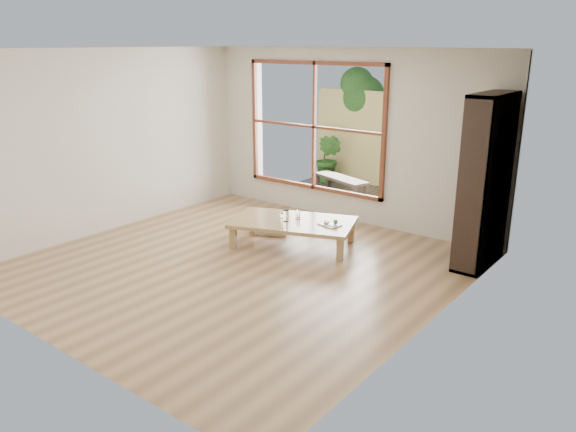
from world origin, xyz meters
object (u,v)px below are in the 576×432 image
low_table (293,224)px  garden_bench (341,181)px  bookshelf (485,182)px  food_tray (331,224)px

low_table → garden_bench: bearing=87.1°
bookshelf → garden_bench: 3.47m
garden_bench → bookshelf: bearing=-8.0°
low_table → bookshelf: (2.23, 0.90, 0.75)m
low_table → garden_bench: (-0.79, 2.43, 0.02)m
low_table → food_tray: (0.52, 0.14, 0.06)m
food_tray → garden_bench: bearing=131.5°
food_tray → garden_bench: 2.64m
bookshelf → low_table: bearing=-158.1°
low_table → food_tray: bearing=-6.0°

